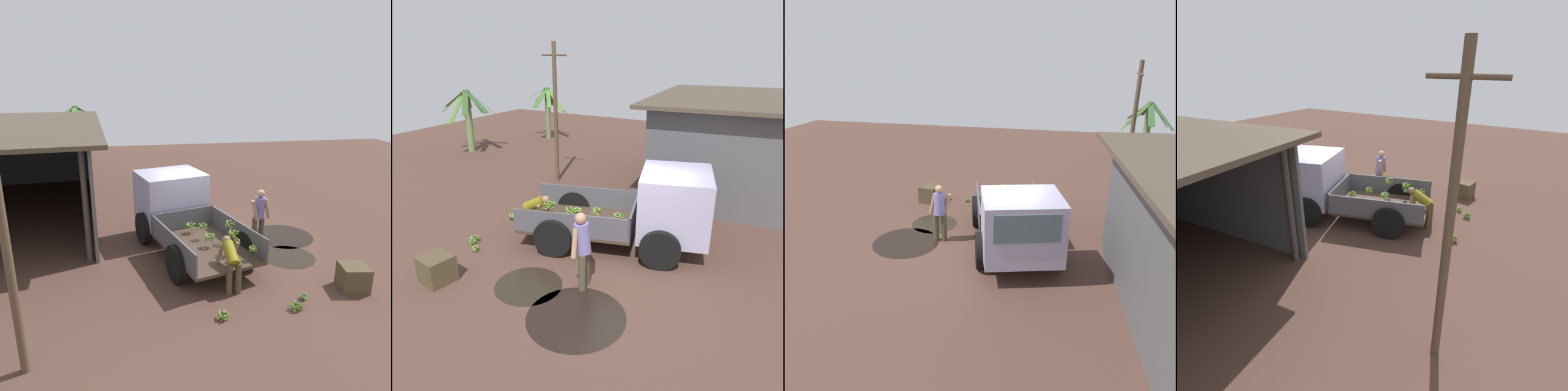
{
  "view_description": "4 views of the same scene",
  "coord_description": "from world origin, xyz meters",
  "views": [
    {
      "loc": [
        -10.64,
        2.08,
        4.82
      ],
      "look_at": [
        0.11,
        0.2,
        1.45
      ],
      "focal_mm": 35.0,
      "sensor_mm": 36.0,
      "label": 1
    },
    {
      "loc": [
        3.02,
        -7.64,
        4.79
      ],
      "look_at": [
        -1.03,
        -0.41,
        1.58
      ],
      "focal_mm": 35.0,
      "sensor_mm": 36.0,
      "label": 2
    },
    {
      "loc": [
        9.19,
        1.8,
        5.32
      ],
      "look_at": [
        -0.91,
        -0.51,
        1.35
      ],
      "focal_mm": 35.0,
      "sensor_mm": 36.0,
      "label": 3
    },
    {
      "loc": [
        -5.9,
        7.89,
        4.74
      ],
      "look_at": [
        -1.62,
        0.83,
        1.09
      ],
      "focal_mm": 28.0,
      "sensor_mm": 36.0,
      "label": 4
    }
  ],
  "objects": [
    {
      "name": "mud_patch_0",
      "position": [
        -1.51,
        -2.18,
        0.0
      ],
      "size": [
        1.47,
        1.47,
        0.01
      ],
      "primitive_type": "cylinder",
      "color": "black",
      "rests_on": "ground"
    },
    {
      "name": "person_worker_loading",
      "position": [
        -2.84,
        -0.12,
        0.73
      ],
      "size": [
        0.81,
        0.63,
        1.2
      ],
      "rotation": [
        0.0,
        0.0,
        0.05
      ],
      "color": "#4C3A22",
      "rests_on": "ground"
    },
    {
      "name": "utility_pole",
      "position": [
        -4.86,
        4.03,
        2.6
      ],
      "size": [
        1.0,
        0.15,
        5.02
      ],
      "color": "brown",
      "rests_on": "ground"
    },
    {
      "name": "wooden_crate_0",
      "position": [
        -3.35,
        -2.99,
        0.3
      ],
      "size": [
        0.73,
        0.73,
        0.61
      ],
      "primitive_type": "cube",
      "rotation": [
        0.0,
        0.0,
        2.98
      ],
      "color": "#4D3F28",
      "rests_on": "ground"
    },
    {
      "name": "banana_bunch_on_ground_0",
      "position": [
        -3.93,
        -1.4,
        0.09
      ],
      "size": [
        0.2,
        0.2,
        0.16
      ],
      "color": "#453E2D",
      "rests_on": "ground"
    },
    {
      "name": "banana_bunch_on_ground_1",
      "position": [
        -3.6,
        -1.64,
        0.09
      ],
      "size": [
        0.2,
        0.2,
        0.16
      ],
      "color": "brown",
      "rests_on": "ground"
    },
    {
      "name": "banana_bunch_on_ground_3",
      "position": [
        -4.01,
        0.34,
        0.12
      ],
      "size": [
        0.26,
        0.27,
        0.21
      ],
      "color": "brown",
      "rests_on": "ground"
    },
    {
      "name": "cargo_truck",
      "position": [
        0.26,
        0.78,
        1.1
      ],
      "size": [
        5.0,
        3.13,
        2.05
      ],
      "rotation": [
        0.0,
        0.0,
        0.28
      ],
      "color": "#433226",
      "rests_on": "ground"
    },
    {
      "name": "person_foreground_visitor",
      "position": [
        -0.48,
        -1.62,
        0.95
      ],
      "size": [
        0.42,
        0.68,
        1.72
      ],
      "rotation": [
        0.0,
        0.0,
        3.31
      ],
      "color": "#4B4330",
      "rests_on": "ground"
    },
    {
      "name": "banana_palm_3",
      "position": [
        12.71,
        5.08,
        1.89
      ],
      "size": [
        2.71,
        2.53,
        3.3
      ],
      "color": "#505D3F",
      "rests_on": "ground"
    },
    {
      "name": "mud_patch_1",
      "position": [
        -0.07,
        -2.57,
        0.0
      ],
      "size": [
        1.93,
        1.93,
        0.01
      ],
      "primitive_type": "cylinder",
      "color": "black",
      "rests_on": "ground"
    },
    {
      "name": "ground",
      "position": [
        0.0,
        0.0,
        0.0
      ],
      "size": [
        36.0,
        36.0,
        0.0
      ],
      "primitive_type": "plane",
      "color": "#50352C"
    },
    {
      "name": "banana_bunch_on_ground_2",
      "position": [
        -3.96,
        -1.28,
        0.11
      ],
      "size": [
        0.25,
        0.26,
        0.2
      ],
      "color": "brown",
      "rests_on": "ground"
    }
  ]
}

